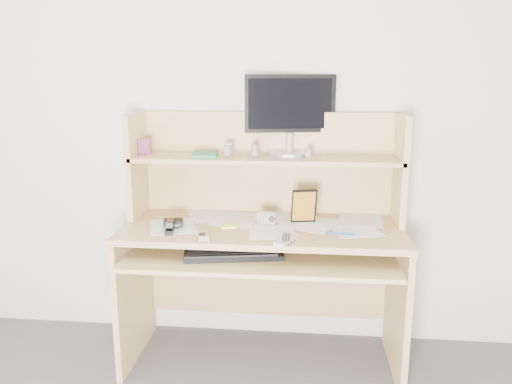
# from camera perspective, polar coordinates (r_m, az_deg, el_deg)

# --- Properties ---
(back_wall) EXTENTS (3.60, 0.04, 2.50)m
(back_wall) POSITION_cam_1_polar(r_m,az_deg,el_deg) (2.73, 1.40, 8.13)
(back_wall) COLOR beige
(back_wall) RESTS_ON floor
(desk) EXTENTS (1.40, 0.70, 1.30)m
(desk) POSITION_cam_1_polar(r_m,az_deg,el_deg) (2.60, 0.92, -4.58)
(desk) COLOR tan
(desk) RESTS_ON floor
(paper_clutter) EXTENTS (1.32, 0.54, 0.01)m
(paper_clutter) POSITION_cam_1_polar(r_m,az_deg,el_deg) (2.51, 0.77, -3.85)
(paper_clutter) COLOR silver
(paper_clutter) RESTS_ON desk
(keyboard) EXTENTS (0.49, 0.25, 0.03)m
(keyboard) POSITION_cam_1_polar(r_m,az_deg,el_deg) (2.38, -2.62, -7.03)
(keyboard) COLOR black
(keyboard) RESTS_ON desk
(tv_remote) EXTENTS (0.11, 0.18, 0.02)m
(tv_remote) POSITION_cam_1_polar(r_m,az_deg,el_deg) (2.26, 3.46, -5.45)
(tv_remote) COLOR #A7A7A1
(tv_remote) RESTS_ON paper_clutter
(flip_phone) EXTENTS (0.08, 0.10, 0.02)m
(flip_phone) POSITION_cam_1_polar(r_m,az_deg,el_deg) (2.32, -6.09, -4.94)
(flip_phone) COLOR #ABABAE
(flip_phone) RESTS_ON paper_clutter
(stapler) EXTENTS (0.07, 0.15, 0.04)m
(stapler) POSITION_cam_1_polar(r_m,az_deg,el_deg) (2.46, -9.85, -3.79)
(stapler) COLOR black
(stapler) RESTS_ON paper_clutter
(wallet) EXTENTS (0.11, 0.10, 0.02)m
(wallet) POSITION_cam_1_polar(r_m,az_deg,el_deg) (2.55, -9.43, -3.43)
(wallet) COLOR black
(wallet) RESTS_ON paper_clutter
(sticky_note_pad) EXTENTS (0.09, 0.09, 0.01)m
(sticky_note_pad) POSITION_cam_1_polar(r_m,az_deg,el_deg) (2.50, -3.14, -3.88)
(sticky_note_pad) COLOR yellow
(sticky_note_pad) RESTS_ON desk
(digital_camera) EXTENTS (0.10, 0.06, 0.06)m
(digital_camera) POSITION_cam_1_polar(r_m,az_deg,el_deg) (2.53, 1.27, -2.97)
(digital_camera) COLOR #A6A5A8
(digital_camera) RESTS_ON paper_clutter
(game_case) EXTENTS (0.13, 0.04, 0.18)m
(game_case) POSITION_cam_1_polar(r_m,az_deg,el_deg) (2.53, 5.50, -1.61)
(game_case) COLOR black
(game_case) RESTS_ON paper_clutter
(blue_pen) EXTENTS (0.14, 0.04, 0.01)m
(blue_pen) POSITION_cam_1_polar(r_m,az_deg,el_deg) (2.40, 9.61, -4.68)
(blue_pen) COLOR #193ABC
(blue_pen) RESTS_ON paper_clutter
(card_box) EXTENTS (0.06, 0.04, 0.09)m
(card_box) POSITION_cam_1_polar(r_m,az_deg,el_deg) (2.70, -12.67, 5.07)
(card_box) COLOR maroon
(card_box) RESTS_ON desk
(shelf_book) EXTENTS (0.15, 0.19, 0.02)m
(shelf_book) POSITION_cam_1_polar(r_m,az_deg,el_deg) (2.60, -5.87, 4.28)
(shelf_book) COLOR #2F7650
(shelf_book) RESTS_ON desk
(chip_stack_a) EXTENTS (0.04, 0.04, 0.06)m
(chip_stack_a) POSITION_cam_1_polar(r_m,az_deg,el_deg) (2.59, -3.30, 4.70)
(chip_stack_a) COLOR black
(chip_stack_a) RESTS_ON desk
(chip_stack_b) EXTENTS (0.06, 0.06, 0.07)m
(chip_stack_b) POSITION_cam_1_polar(r_m,az_deg,el_deg) (2.60, -3.12, 4.92)
(chip_stack_b) COLOR silver
(chip_stack_b) RESTS_ON desk
(chip_stack_c) EXTENTS (0.04, 0.04, 0.04)m
(chip_stack_c) POSITION_cam_1_polar(r_m,az_deg,el_deg) (2.55, 6.02, 4.40)
(chip_stack_c) COLOR black
(chip_stack_c) RESTS_ON desk
(chip_stack_d) EXTENTS (0.05, 0.05, 0.06)m
(chip_stack_d) POSITION_cam_1_polar(r_m,az_deg,el_deg) (2.58, -0.17, 4.76)
(chip_stack_d) COLOR white
(chip_stack_d) RESTS_ON desk
(monitor) EXTENTS (0.48, 0.24, 0.41)m
(monitor) POSITION_cam_1_polar(r_m,az_deg,el_deg) (2.66, 3.92, 9.10)
(monitor) COLOR silver
(monitor) RESTS_ON desk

